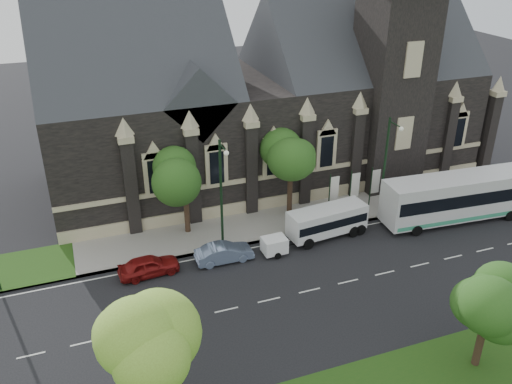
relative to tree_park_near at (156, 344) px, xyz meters
name	(u,v)px	position (x,y,z in m)	size (l,w,h in m)	color
ground	(309,291)	(11.77, 8.77, -6.42)	(160.00, 160.00, 0.00)	black
sidewalk	(261,225)	(11.77, 18.27, -6.34)	(80.00, 5.00, 0.15)	gray
museum	(277,95)	(16.89, 27.55, 1.75)	(40.00, 17.70, 29.90)	black
tree_park_near	(156,344)	(0.00, 0.00, 0.00)	(4.42, 4.42, 8.56)	black
tree_park_east	(491,296)	(17.95, -0.55, -1.80)	(3.40, 3.40, 6.28)	black
tree_walk_right	(292,151)	(14.98, 19.48, -0.60)	(4.08, 4.08, 7.80)	black
tree_walk_left	(186,167)	(5.97, 19.47, -0.68)	(3.91, 3.91, 7.64)	black
street_lamp_near	(386,164)	(21.77, 15.86, -1.30)	(0.36, 1.88, 9.00)	black
street_lamp_mid	(222,190)	(7.77, 15.86, -1.30)	(0.36, 1.88, 9.00)	black
banner_flag_left	(333,191)	(18.06, 17.77, -4.03)	(0.90, 0.10, 4.00)	black
banner_flag_center	(353,187)	(20.06, 17.77, -4.03)	(0.90, 0.10, 4.00)	black
banner_flag_right	(374,184)	(22.06, 17.77, -4.03)	(0.90, 0.10, 4.00)	black
tour_coach	(461,196)	(27.95, 13.53, -4.24)	(13.93, 3.92, 4.01)	silver
shuttle_bus	(327,220)	(16.16, 14.89, -4.95)	(6.68, 2.89, 2.51)	silver
box_trailer	(274,245)	(11.19, 13.87, -5.62)	(2.65, 1.56, 1.41)	white
sedan	(224,253)	(7.34, 14.30, -5.70)	(1.51, 4.33, 1.43)	#788BAE
car_far_red	(149,266)	(1.77, 14.50, -5.68)	(1.75, 4.35, 1.48)	maroon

